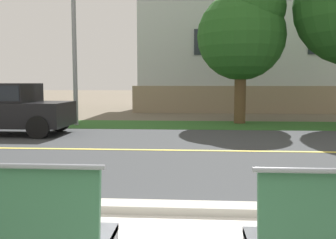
# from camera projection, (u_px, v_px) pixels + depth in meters

# --- Properties ---
(ground_plane) EXTENTS (140.00, 140.00, 0.00)m
(ground_plane) POSITION_uv_depth(u_px,v_px,m) (190.00, 141.00, 10.11)
(ground_plane) COLOR #665B4C
(curb_edge) EXTENTS (44.00, 0.30, 0.11)m
(curb_edge) POSITION_uv_depth(u_px,v_px,m) (185.00, 208.00, 4.49)
(curb_edge) COLOR #ADA89E
(curb_edge) RESTS_ON ground_plane
(street_asphalt) EXTENTS (52.00, 8.00, 0.01)m
(street_asphalt) POSITION_uv_depth(u_px,v_px,m) (189.00, 151.00, 8.62)
(street_asphalt) COLOR #383A3D
(street_asphalt) RESTS_ON ground_plane
(road_centre_line) EXTENTS (48.00, 0.14, 0.01)m
(road_centre_line) POSITION_uv_depth(u_px,v_px,m) (189.00, 150.00, 8.62)
(road_centre_line) COLOR #E0CC4C
(road_centre_line) RESTS_ON ground_plane
(far_verge_grass) EXTENTS (48.00, 2.80, 0.02)m
(far_verge_grass) POSITION_uv_depth(u_px,v_px,m) (191.00, 125.00, 13.87)
(far_verge_grass) COLOR #2D6026
(far_verge_grass) RESTS_ON ground_plane
(streetlamp) EXTENTS (0.24, 2.10, 7.57)m
(streetlamp) POSITION_uv_depth(u_px,v_px,m) (75.00, 6.00, 13.54)
(streetlamp) COLOR gray
(streetlamp) RESTS_ON ground_plane
(shade_tree_left) EXTENTS (3.30, 3.30, 5.45)m
(shade_tree_left) POSITION_uv_depth(u_px,v_px,m) (244.00, 30.00, 14.03)
(shade_tree_left) COLOR brown
(shade_tree_left) RESTS_ON ground_plane
(garden_wall) EXTENTS (13.00, 0.36, 1.40)m
(garden_wall) POSITION_uv_depth(u_px,v_px,m) (259.00, 100.00, 19.20)
(garden_wall) COLOR gray
(garden_wall) RESTS_ON ground_plane
(house_across_street) EXTENTS (13.65, 6.91, 7.19)m
(house_across_street) POSITION_uv_depth(u_px,v_px,m) (252.00, 47.00, 22.09)
(house_across_street) COLOR #B7BCC1
(house_across_street) RESTS_ON ground_plane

